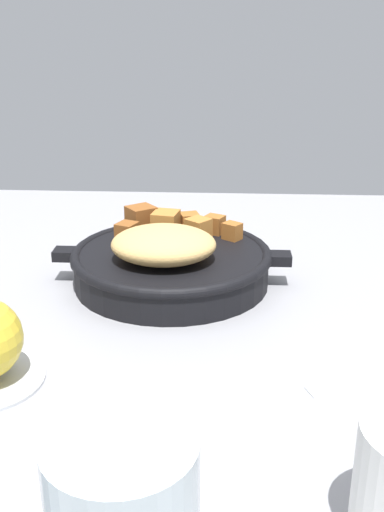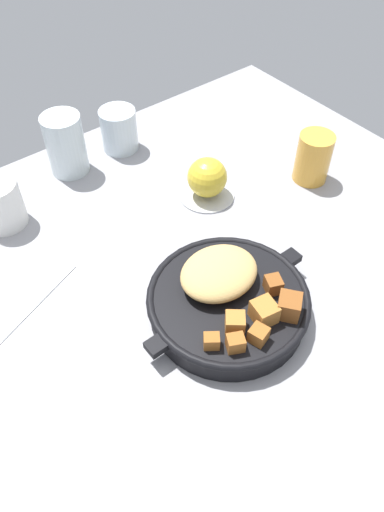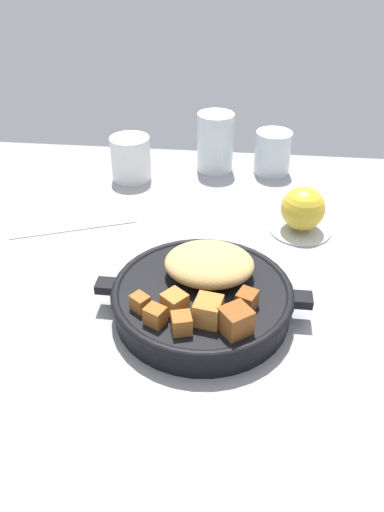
{
  "view_description": "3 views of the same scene",
  "coord_description": "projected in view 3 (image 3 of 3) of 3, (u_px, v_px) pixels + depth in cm",
  "views": [
    {
      "loc": [
        -5.19,
        59.37,
        28.97
      ],
      "look_at": [
        -1.82,
        -1.42,
        5.3
      ],
      "focal_mm": 42.84,
      "sensor_mm": 36.0,
      "label": 1
    },
    {
      "loc": [
        -29.32,
        -36.31,
        59.51
      ],
      "look_at": [
        0.1,
        1.07,
        6.43
      ],
      "focal_mm": 34.81,
      "sensor_mm": 36.0,
      "label": 2
    },
    {
      "loc": [
        4.92,
        -54.7,
        43.23
      ],
      "look_at": [
        -1.29,
        0.9,
        3.85
      ],
      "focal_mm": 34.61,
      "sensor_mm": 36.0,
      "label": 3
    }
  ],
  "objects": [
    {
      "name": "butter_knife",
      "position": [
        74.0,
        227.0,
        0.82
      ],
      "size": [
        19.85,
        9.11,
        0.36
      ],
      "primitive_type": "cube",
      "rotation": [
        0.0,
        0.0,
        0.38
      ],
      "color": "silver",
      "rests_on": "ground_plane"
    },
    {
      "name": "water_glass_short",
      "position": [
        273.0,
        152.0,
        0.97
      ],
      "size": [
        7.05,
        7.05,
        8.3
      ],
      "primitive_type": "cylinder",
      "color": "silver",
      "rests_on": "ground_plane"
    },
    {
      "name": "ground_plane",
      "position": [
        200.0,
        289.0,
        0.7
      ],
      "size": [
        108.75,
        92.58,
        2.4
      ],
      "primitive_type": "cube",
      "color": "gray"
    },
    {
      "name": "red_apple",
      "position": [
        303.0,
        208.0,
        0.79
      ],
      "size": [
        7.05,
        7.05,
        7.05
      ],
      "primitive_type": "sphere",
      "color": "gold",
      "rests_on": "saucer_plate"
    },
    {
      "name": "white_creamer_pitcher",
      "position": [
        131.0,
        158.0,
        0.95
      ],
      "size": [
        7.53,
        7.53,
        8.34
      ],
      "primitive_type": "cylinder",
      "color": "white",
      "rests_on": "ground_plane"
    },
    {
      "name": "cast_iron_skillet",
      "position": [
        203.0,
        294.0,
        0.63
      ],
      "size": [
        27.59,
        23.28,
        7.75
      ],
      "color": "black",
      "rests_on": "ground_plane"
    },
    {
      "name": "water_glass_tall",
      "position": [
        215.0,
        142.0,
        0.97
      ],
      "size": [
        7.17,
        7.17,
        11.46
      ],
      "primitive_type": "cylinder",
      "color": "silver",
      "rests_on": "ground_plane"
    },
    {
      "name": "saucer_plate",
      "position": [
        300.0,
        229.0,
        0.81
      ],
      "size": [
        10.02,
        10.02,
        0.6
      ],
      "primitive_type": "cylinder",
      "color": "#B7BABF",
      "rests_on": "ground_plane"
    }
  ]
}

